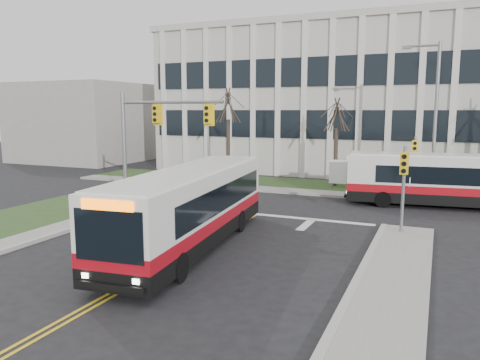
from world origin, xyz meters
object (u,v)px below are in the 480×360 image
directory_sign (340,172)px  bus_main (191,210)px  streetlight (433,112)px  bus_cross (448,182)px

directory_sign → bus_main: size_ratio=0.18×
streetlight → directory_sign: size_ratio=4.60×
directory_sign → bus_main: 15.94m
streetlight → directory_sign: streetlight is taller
bus_cross → directory_sign: bearing=-124.6°
streetlight → bus_cross: bearing=-64.8°
bus_main → directory_sign: bearing=74.2°
streetlight → bus_cross: size_ratio=0.86×
streetlight → directory_sign: 6.96m
streetlight → bus_main: size_ratio=0.82×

